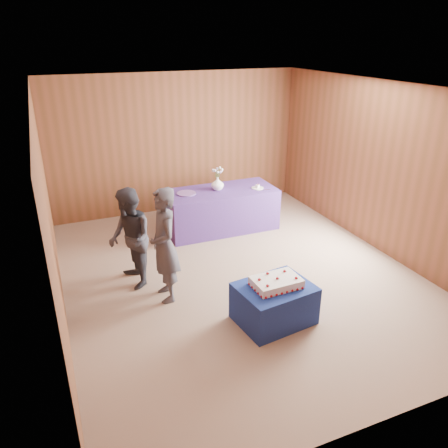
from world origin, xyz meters
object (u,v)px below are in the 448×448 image
serving_table (220,210)px  cake_table (274,303)px  sheet_cake (276,282)px  vase (218,184)px  guest_right (130,239)px  guest_left (164,246)px

serving_table → cake_table: bearing=-98.5°
sheet_cake → cake_table: bearing=171.6°
vase → guest_right: size_ratio=0.16×
guest_left → guest_right: (-0.35, 0.51, -0.07)m
serving_table → guest_left: 2.46m
guest_right → serving_table: bearing=121.4°
cake_table → guest_left: 1.60m
serving_table → sheet_cake: 2.94m
vase → guest_right: guest_right is taller
serving_table → guest_left: bearing=-129.3°
cake_table → vase: size_ratio=3.85×
cake_table → guest_right: bearing=125.6°
guest_left → serving_table: bearing=140.8°
serving_table → vase: size_ratio=8.56×
cake_table → serving_table: size_ratio=0.45×
cake_table → serving_table: (0.46, 2.90, 0.12)m
serving_table → sheet_cake: (-0.44, -2.90, 0.18)m
sheet_cake → guest_right: size_ratio=0.43×
vase → guest_left: (-1.51, -1.90, -0.08)m
cake_table → vase: 3.03m
sheet_cake → vase: (0.40, 2.94, 0.31)m
cake_table → serving_table: bearing=73.6°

